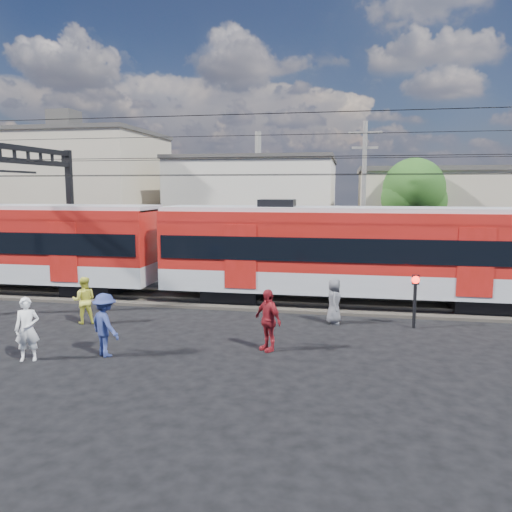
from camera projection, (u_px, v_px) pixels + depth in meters
The scene contains 17 objects.
ground at pixel (160, 363), 14.24m from camera, with size 120.00×120.00×0.00m, color black.
track_bed at pixel (227, 300), 22.03m from camera, with size 70.00×3.40×0.12m, color #2D2823.
rail_near at pixel (223, 301), 21.29m from camera, with size 70.00×0.12×0.12m, color #59544C.
rail_far at pixel (231, 293), 22.75m from camera, with size 70.00×0.12×0.12m, color #59544C.
commuter_train at pixel (358, 250), 20.71m from camera, with size 50.30×3.08×4.17m.
catenary at pixel (43, 184), 22.89m from camera, with size 70.00×9.30×7.52m.
building_west at pixel (68, 192), 40.04m from camera, with size 14.28×10.20×9.30m.
building_midwest at pixel (258, 204), 40.42m from camera, with size 12.24×12.24×7.30m.
building_mideast at pixel (476, 214), 34.70m from camera, with size 16.32×10.20×6.30m.
utility_pole_mid at pixel (363, 196), 27.17m from camera, with size 1.80×0.24×8.50m.
tree_near at pixel (417, 193), 29.60m from camera, with size 3.82×3.64×6.72m.
pedestrian_a at pixel (27, 329), 14.34m from camera, with size 0.68×0.44×1.86m, color white.
pedestrian_b at pixel (84, 300), 18.30m from camera, with size 0.84×0.66×1.73m, color #D9D843.
pedestrian_c at pixel (105, 325), 14.73m from camera, with size 1.22×0.70×1.89m, color navy.
pedestrian_d at pixel (268, 320), 15.23m from camera, with size 1.12×0.47×1.91m, color maroon.
pedestrian_e at pixel (334, 301), 18.28m from camera, with size 0.81×0.53×1.67m, color #535358.
crossing_signal at pixel (415, 291), 17.60m from camera, with size 0.28×0.28×1.93m.
Camera 1 is at (5.17, -12.98, 4.96)m, focal length 35.00 mm.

